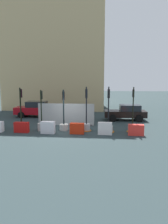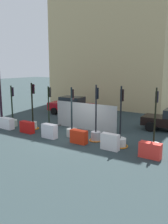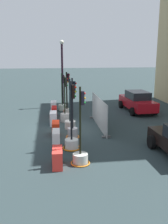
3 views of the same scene
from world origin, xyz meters
name	(u,v)px [view 2 (image 2 of 3)]	position (x,y,z in m)	size (l,w,h in m)	color
ground_plane	(74,136)	(0.00, 0.00, 0.00)	(120.00, 120.00, 0.00)	#273537
traffic_light_0	(13,118)	(-5.34, -0.30, 0.62)	(0.65, 0.65, 3.06)	beige
traffic_light_1	(33,120)	(-3.54, -0.04, 0.62)	(0.82, 0.82, 3.31)	beige
traffic_light_2	(49,125)	(-1.80, -0.30, 0.57)	(0.64, 0.64, 3.16)	#B8B0AA
traffic_light_3	(72,127)	(-0.10, -0.09, 0.59)	(0.69, 0.69, 3.17)	beige
traffic_light_4	(96,132)	(1.67, -0.09, 0.56)	(0.79, 0.79, 3.40)	#AEAAAE
traffic_light_5	(120,138)	(3.34, -0.30, 0.50)	(0.92, 0.92, 3.42)	silver
traffic_light_6	(154,143)	(5.17, -0.08, 0.45)	(0.85, 0.85, 3.40)	#AFB2A9
construction_barrier_0	(7,123)	(-5.17, -1.03, 0.40)	(1.15, 0.50, 0.80)	white
construction_barrier_1	(27,127)	(-3.14, -1.03, 0.39)	(1.10, 0.42, 0.78)	red
construction_barrier_2	(49,131)	(-1.09, -1.13, 0.44)	(1.02, 0.48, 0.89)	silver
construction_barrier_3	(79,137)	(1.06, -1.03, 0.39)	(1.04, 0.46, 0.79)	red
construction_barrier_4	(110,142)	(3.10, -1.07, 0.45)	(1.02, 0.41, 0.90)	silver
construction_barrier_5	(150,150)	(5.30, -1.08, 0.39)	(1.09, 0.47, 0.78)	red
car_red_compact	(72,106)	(-4.16, 5.75, 0.82)	(4.55, 2.24, 1.66)	#A30D17
building_main_facade	(114,23)	(-3.57, 13.16, 9.15)	(13.64, 7.19, 18.26)	tan
site_fence_panel	(85,117)	(-0.26, 1.80, 0.91)	(4.90, 0.50, 1.90)	#979999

